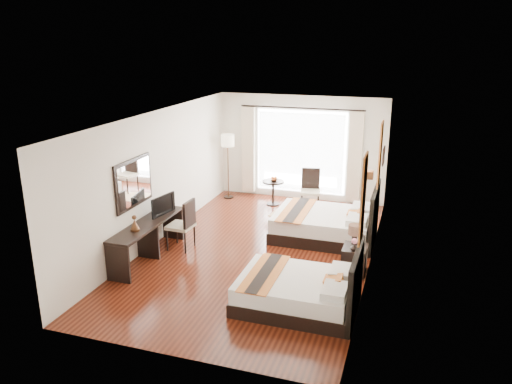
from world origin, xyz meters
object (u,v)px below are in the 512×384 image
(bed_far, at_px, (327,224))
(table_lamp, at_px, (355,231))
(window_chair, at_px, (310,198))
(vase, at_px, (354,248))
(nightstand, at_px, (354,260))
(television, at_px, (161,204))
(floor_lamp, at_px, (228,145))
(fruit_bowl, at_px, (274,180))
(console_desk, at_px, (148,240))
(side_table, at_px, (273,193))
(desk_chair, at_px, (182,234))
(bed_near, at_px, (301,291))

(bed_far, relative_size, table_lamp, 5.52)
(window_chair, bearing_deg, bed_far, 12.56)
(bed_far, distance_m, window_chair, 1.85)
(vase, relative_size, window_chair, 0.13)
(table_lamp, height_order, window_chair, window_chair)
(nightstand, distance_m, table_lamp, 0.53)
(nightstand, xyz_separation_m, table_lamp, (-0.04, 0.15, 0.51))
(vase, bearing_deg, window_chair, 114.25)
(television, xyz_separation_m, floor_lamp, (0.09, 3.61, 0.53))
(window_chair, bearing_deg, fruit_bowl, -107.70)
(table_lamp, relative_size, television, 0.56)
(bed_far, distance_m, console_desk, 3.87)
(nightstand, distance_m, side_table, 4.20)
(console_desk, xyz_separation_m, window_chair, (2.46, 3.85, -0.05))
(console_desk, distance_m, floor_lamp, 4.30)
(desk_chair, relative_size, side_table, 1.64)
(console_desk, distance_m, desk_chair, 0.77)
(console_desk, bearing_deg, nightstand, 8.93)
(bed_near, height_order, table_lamp, bed_near)
(window_chair, bearing_deg, vase, 12.91)
(window_chair, bearing_deg, floor_lamp, -108.82)
(bed_far, xyz_separation_m, desk_chair, (-2.78, -1.52, 0.01))
(table_lamp, bearing_deg, nightstand, -76.76)
(fruit_bowl, xyz_separation_m, window_chair, (0.99, -0.11, -0.35))
(console_desk, xyz_separation_m, floor_lamp, (0.11, 4.16, 1.11))
(vase, xyz_separation_m, floor_lamp, (-3.88, 3.72, 0.92))
(television, distance_m, fruit_bowl, 3.71)
(vase, xyz_separation_m, television, (-3.97, 0.11, 0.39))
(television, height_order, floor_lamp, floor_lamp)
(bed_far, distance_m, desk_chair, 3.17)
(floor_lamp, height_order, window_chair, floor_lamp)
(bed_far, relative_size, nightstand, 4.07)
(table_lamp, xyz_separation_m, window_chair, (-1.50, 3.07, -0.45))
(console_desk, bearing_deg, television, 87.92)
(table_lamp, xyz_separation_m, television, (-3.94, -0.23, 0.19))
(floor_lamp, bearing_deg, console_desk, -91.56)
(bed_far, xyz_separation_m, table_lamp, (0.75, -1.38, 0.45))
(bed_near, relative_size, console_desk, 0.88)
(vase, xyz_separation_m, console_desk, (-3.99, -0.44, -0.19))
(nightstand, distance_m, window_chair, 3.57)
(nightstand, bearing_deg, fruit_bowl, 127.18)
(side_table, distance_m, fruit_bowl, 0.35)
(bed_near, bearing_deg, fruit_bowl, 110.96)
(table_lamp, bearing_deg, floor_lamp, 138.68)
(vase, height_order, fruit_bowl, fruit_bowl)
(bed_near, distance_m, table_lamp, 1.85)
(vase, height_order, floor_lamp, floor_lamp)
(window_chair, bearing_deg, nightstand, 14.12)
(vase, bearing_deg, desk_chair, 176.80)
(table_lamp, height_order, television, television)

